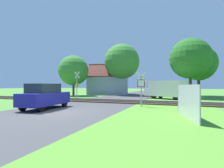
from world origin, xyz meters
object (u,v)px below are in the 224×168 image
object	(u,v)px
tree_center	(122,62)
fence_panel	(187,101)
tree_left	(74,71)
mail_truck	(166,89)
parked_car	(45,96)
tree_far	(199,63)
stop_sign_near	(141,86)
tree_right	(190,59)
crossing_sign_far	(77,83)
house	(109,84)

from	to	relation	value
tree_center	fence_panel	xyz separation A→B (m)	(9.43, -18.89, -4.87)
tree_left	mail_truck	world-z (taller)	tree_left
mail_truck	tree_left	bearing A→B (deg)	108.67
parked_car	mail_truck	bearing A→B (deg)	53.80
tree_left	tree_far	size ratio (longest dim) A/B	0.82
tree_center	mail_truck	bearing A→B (deg)	-39.77
stop_sign_near	tree_right	bearing A→B (deg)	-108.11
crossing_sign_far	mail_truck	bearing A→B (deg)	31.47
tree_center	parked_car	distance (m)	19.31
tree_far	fence_panel	bearing A→B (deg)	-97.22
tree_far	mail_truck	world-z (taller)	tree_far
house	mail_truck	world-z (taller)	house
parked_car	fence_panel	xyz separation A→B (m)	(9.23, -0.20, -0.04)
tree_right	stop_sign_near	bearing A→B (deg)	-109.94
crossing_sign_far	parked_car	bearing A→B (deg)	-56.10
tree_far	fence_panel	size ratio (longest dim) A/B	2.28
crossing_sign_far	mail_truck	distance (m)	11.08
tree_far	parked_car	xyz separation A→B (m)	(-11.81, -20.22, -4.22)
tree_far	tree_center	size ratio (longest dim) A/B	0.90
house	fence_panel	size ratio (longest dim) A/B	2.58
tree_far	parked_car	world-z (taller)	tree_far
crossing_sign_far	fence_panel	world-z (taller)	crossing_sign_far
tree_left	parked_car	distance (m)	16.08
tree_right	tree_center	xyz separation A→B (m)	(-10.55, 3.30, 0.52)
crossing_sign_far	fence_panel	xyz separation A→B (m)	(12.37, -9.38, -1.04)
tree_left	tree_far	world-z (taller)	tree_far
crossing_sign_far	tree_left	world-z (taller)	tree_left
stop_sign_near	tree_far	world-z (taller)	tree_far
tree_center	mail_truck	world-z (taller)	tree_center
house	tree_left	xyz separation A→B (m)	(-3.63, -6.14, 2.19)
mail_truck	tree_far	bearing A→B (deg)	-2.79
house	tree_center	size ratio (longest dim) A/B	1.02
crossing_sign_far	tree_right	xyz separation A→B (m)	(13.49, 6.22, 3.31)
fence_panel	tree_far	bearing A→B (deg)	-20.86
tree_far	parked_car	size ratio (longest dim) A/B	1.90
parked_car	tree_far	bearing A→B (deg)	54.72
tree_far	tree_center	xyz separation A→B (m)	(-12.01, -1.53, 0.61)
crossing_sign_far	mail_truck	size ratio (longest dim) A/B	0.65
crossing_sign_far	tree_right	distance (m)	15.22
parked_car	tree_center	bearing A→B (deg)	85.63
tree_right	parked_car	world-z (taller)	tree_right
house	tree_left	bearing A→B (deg)	-136.83
tree_right	parked_car	xyz separation A→B (m)	(-10.35, -15.40, -4.30)
house	mail_truck	bearing A→B (deg)	-52.91
crossing_sign_far	tree_left	distance (m)	6.61
crossing_sign_far	fence_panel	distance (m)	15.56
crossing_sign_far	tree_far	xyz separation A→B (m)	(14.96, 11.04, 3.22)
stop_sign_near	crossing_sign_far	xyz separation A→B (m)	(-9.24, 5.49, 0.27)
tree_right	mail_truck	size ratio (longest dim) A/B	1.51
stop_sign_near	tree_left	size ratio (longest dim) A/B	0.43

